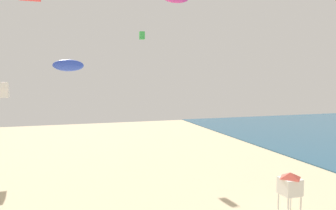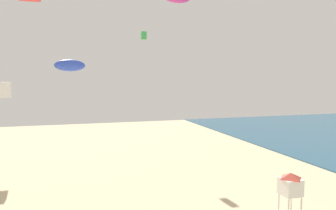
{
  "view_description": "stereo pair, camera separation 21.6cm",
  "coord_description": "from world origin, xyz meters",
  "views": [
    {
      "loc": [
        -1.15,
        0.47,
        8.1
      ],
      "look_at": [
        4.55,
        18.36,
        6.6
      ],
      "focal_mm": 33.6,
      "sensor_mm": 36.0,
      "label": 1
    },
    {
      "loc": [
        -0.94,
        0.41,
        8.1
      ],
      "look_at": [
        4.55,
        18.36,
        6.6
      ],
      "focal_mm": 33.6,
      "sensor_mm": 36.0,
      "label": 2
    }
  ],
  "objects": [
    {
      "name": "kite_blue_parafoil",
      "position": [
        -1.07,
        28.87,
        9.35
      ],
      "size": [
        2.57,
        0.71,
        1.0
      ],
      "color": "blue"
    },
    {
      "name": "lifeguard_stand",
      "position": [
        11.49,
        15.86,
        1.84
      ],
      "size": [
        1.1,
        1.1,
        2.55
      ],
      "rotation": [
        0.0,
        0.0,
        0.21
      ],
      "color": "white",
      "rests_on": "ground"
    },
    {
      "name": "kite_green_box",
      "position": [
        6.96,
        35.6,
        13.1
      ],
      "size": [
        0.55,
        0.55,
        0.86
      ],
      "color": "green"
    },
    {
      "name": "kite_white_box_2",
      "position": [
        -6.97,
        33.32,
        7.17
      ],
      "size": [
        0.92,
        0.92,
        1.44
      ],
      "color": "white"
    }
  ]
}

